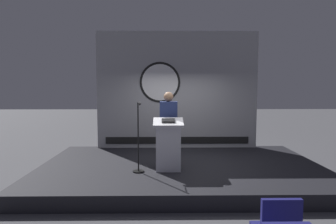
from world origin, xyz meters
The scene contains 6 objects.
ground_plane centered at (0.00, 0.00, 0.00)m, with size 40.00×40.00×0.00m, color #4C4C51.
stage_platform centered at (0.00, 0.00, 0.15)m, with size 6.40×4.00×0.30m, color black.
banner_display centered at (-0.01, 1.85, 1.97)m, with size 4.64×0.12×3.36m.
podium centered at (-0.30, -0.49, 0.84)m, with size 0.64×0.50×1.11m.
speaker_person centered at (-0.28, -0.01, 1.15)m, with size 0.40×0.26×1.67m.
microphone_stand centered at (-0.93, -0.59, 0.81)m, with size 0.24×0.51×1.46m.
Camera 1 is at (-0.39, -6.72, 2.10)m, focal length 31.52 mm.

